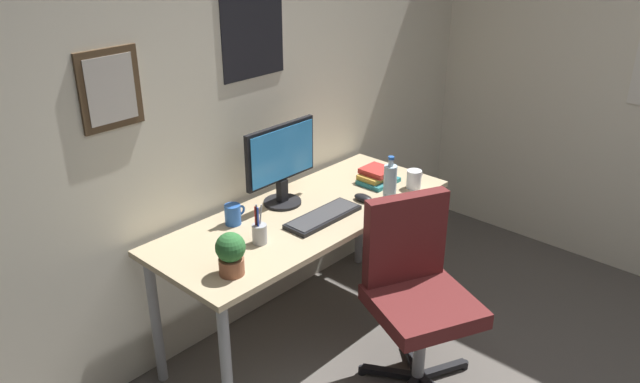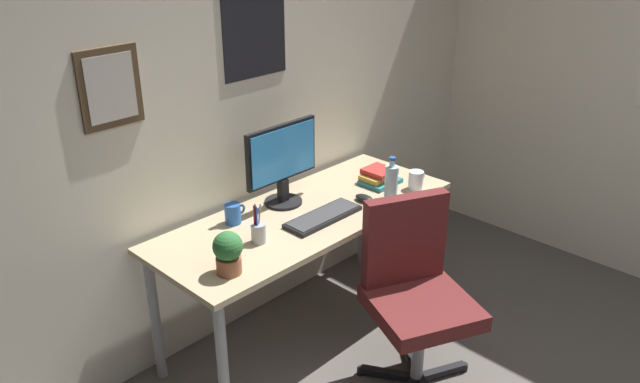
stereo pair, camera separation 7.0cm
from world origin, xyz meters
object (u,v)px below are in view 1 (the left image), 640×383
book_stack_left (377,176)px  coffee_mug_far (414,179)px  office_chair (416,285)px  computer_mouse (363,198)px  water_bottle (390,182)px  keyboard (323,217)px  pen_cup (259,233)px  coffee_mug_near (233,214)px  monitor (281,161)px  potted_plant (231,253)px

book_stack_left → coffee_mug_far: bearing=-68.1°
office_chair → book_stack_left: size_ratio=4.53×
computer_mouse → water_bottle: (0.10, -0.10, 0.09)m
office_chair → keyboard: size_ratio=2.21×
computer_mouse → pen_cup: bearing=174.3°
keyboard → pen_cup: pen_cup is taller
computer_mouse → book_stack_left: (0.25, 0.10, 0.02)m
water_bottle → coffee_mug_near: bearing=151.1°
keyboard → book_stack_left: size_ratio=2.05×
monitor → coffee_mug_near: monitor is taller
coffee_mug_near → book_stack_left: 0.91m
keyboard → computer_mouse: (0.30, -0.02, 0.01)m
computer_mouse → pen_cup: size_ratio=0.55×
monitor → keyboard: monitor is taller
coffee_mug_far → book_stack_left: size_ratio=0.57×
coffee_mug_near → potted_plant: bearing=-131.2°
keyboard → coffee_mug_far: bearing=-10.4°
office_chair → coffee_mug_near: office_chair is taller
coffee_mug_far → book_stack_left: coffee_mug_far is taller
potted_plant → book_stack_left: bearing=6.8°
book_stack_left → keyboard: bearing=-171.5°
coffee_mug_near → pen_cup: size_ratio=0.59×
computer_mouse → coffee_mug_far: size_ratio=0.91×
keyboard → potted_plant: 0.66m
potted_plant → pen_cup: pen_cup is taller
potted_plant → pen_cup: 0.29m
computer_mouse → pen_cup: pen_cup is taller
office_chair → book_stack_left: office_chair is taller
monitor → water_bottle: (0.41, -0.40, -0.13)m
monitor → book_stack_left: (0.56, -0.20, -0.20)m
pen_cup → computer_mouse: bearing=-5.7°
keyboard → coffee_mug_near: coffee_mug_near is taller
coffee_mug_near → keyboard: bearing=-40.6°
potted_plant → computer_mouse: bearing=2.7°
pen_cup → potted_plant: bearing=-157.1°
keyboard → computer_mouse: bearing=-3.0°
pen_cup → monitor: bearing=31.9°
monitor → keyboard: 0.36m
coffee_mug_near → book_stack_left: (0.89, -0.21, -0.01)m
computer_mouse → book_stack_left: size_ratio=0.52×
coffee_mug_near → potted_plant: size_ratio=0.61×
monitor → pen_cup: 0.47m
potted_plant → pen_cup: size_ratio=0.98×
monitor → pen_cup: bearing=-148.1°
office_chair → coffee_mug_far: bearing=36.9°
monitor → water_bottle: bearing=-44.1°
water_bottle → book_stack_left: water_bottle is taller
office_chair → potted_plant: size_ratio=4.87×
water_bottle → coffee_mug_near: 0.84m
keyboard → coffee_mug_near: bearing=139.4°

